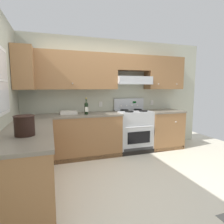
% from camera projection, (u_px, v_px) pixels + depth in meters
% --- Properties ---
extents(ground_plane, '(7.04, 7.04, 0.00)m').
position_uv_depth(ground_plane, '(117.00, 181.00, 2.95)').
color(ground_plane, beige).
extents(wall_back, '(4.68, 0.57, 2.55)m').
position_uv_depth(wall_back, '(111.00, 87.00, 4.32)').
color(wall_back, '#B7BAA3').
rests_on(wall_back, ground_plane).
extents(wall_left, '(0.47, 4.00, 2.55)m').
position_uv_depth(wall_left, '(0.00, 96.00, 2.50)').
color(wall_left, '#B7BAA3').
rests_on(wall_left, ground_plane).
extents(counter_back_run, '(3.60, 0.65, 0.91)m').
position_uv_depth(counter_back_run, '(102.00, 134.00, 4.09)').
color(counter_back_run, olive).
rests_on(counter_back_run, ground_plane).
extents(counter_left_run, '(0.63, 1.91, 0.91)m').
position_uv_depth(counter_left_run, '(30.00, 163.00, 2.50)').
color(counter_left_run, olive).
rests_on(counter_left_run, ground_plane).
extents(stove, '(0.76, 0.62, 1.20)m').
position_uv_depth(stove, '(133.00, 130.00, 4.33)').
color(stove, '#B7BABC').
rests_on(stove, ground_plane).
extents(wine_bottle, '(0.07, 0.08, 0.34)m').
position_uv_depth(wine_bottle, '(86.00, 108.00, 3.82)').
color(wine_bottle, black).
rests_on(wine_bottle, counter_back_run).
extents(bowl, '(0.35, 0.23, 0.07)m').
position_uv_depth(bowl, '(69.00, 113.00, 3.90)').
color(bowl, beige).
rests_on(bowl, counter_back_run).
extents(bucket, '(0.23, 0.23, 0.23)m').
position_uv_depth(bucket, '(24.00, 125.00, 2.13)').
color(bucket, black).
rests_on(bucket, counter_left_run).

